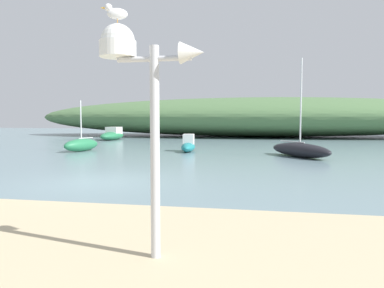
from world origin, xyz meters
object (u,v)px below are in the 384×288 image
object	(u,v)px
motorboat_off_point	(188,145)
sailboat_far_right	(300,150)
sailboat_mid_channel	(81,145)
mast_structure	(135,68)
seagull_on_radar	(116,13)
motorboat_by_sandbar	(113,135)

from	to	relation	value
motorboat_off_point	sailboat_far_right	xyz separation A→B (m)	(6.28, -1.95, -0.01)
sailboat_mid_channel	sailboat_far_right	size ratio (longest dim) A/B	0.61
mast_structure	motorboat_off_point	world-z (taller)	mast_structure
seagull_on_radar	sailboat_mid_channel	size ratio (longest dim) A/B	0.11
mast_structure	motorboat_off_point	bearing A→B (deg)	98.70
mast_structure	motorboat_by_sandbar	size ratio (longest dim) A/B	0.74
motorboat_by_sandbar	sailboat_mid_channel	xyz separation A→B (m)	(2.82, -11.46, -0.09)
motorboat_off_point	motorboat_by_sandbar	distance (m)	14.05
seagull_on_radar	sailboat_mid_channel	xyz separation A→B (m)	(-8.81, 15.88, -2.91)
mast_structure	motorboat_off_point	distance (m)	17.14
seagull_on_radar	motorboat_by_sandbar	distance (m)	29.84
seagull_on_radar	mast_structure	bearing A→B (deg)	1.47
mast_structure	sailboat_far_right	xyz separation A→B (m)	(3.71, 14.84, -2.23)
mast_structure	seagull_on_radar	bearing A→B (deg)	-178.53
sailboat_far_right	mast_structure	bearing A→B (deg)	-104.03
seagull_on_radar	motorboat_off_point	xyz separation A→B (m)	(-2.33, 16.80, -2.92)
seagull_on_radar	motorboat_off_point	size ratio (longest dim) A/B	0.13
motorboat_off_point	motorboat_by_sandbar	world-z (taller)	motorboat_by_sandbar
mast_structure	seagull_on_radar	xyz separation A→B (m)	(-0.24, -0.01, 0.69)
mast_structure	sailboat_far_right	world-z (taller)	sailboat_far_right
mast_structure	seagull_on_radar	world-z (taller)	seagull_on_radar
seagull_on_radar	motorboat_by_sandbar	size ratio (longest dim) A/B	0.09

